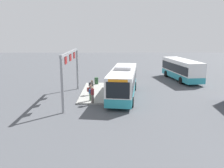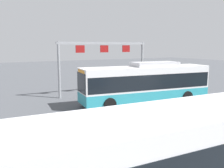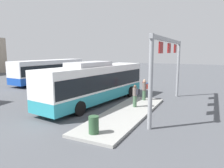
{
  "view_description": "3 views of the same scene",
  "coord_description": "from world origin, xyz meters",
  "px_view_note": "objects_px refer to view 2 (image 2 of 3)",
  "views": [
    {
      "loc": [
        26.24,
        -1.23,
        7.09
      ],
      "look_at": [
        1.88,
        -1.24,
        1.86
      ],
      "focal_mm": 38.59,
      "sensor_mm": 36.0,
      "label": 1
    },
    {
      "loc": [
        12.75,
        16.33,
        4.82
      ],
      "look_at": [
        2.36,
        -1.59,
        1.6
      ],
      "focal_mm": 39.77,
      "sensor_mm": 36.0,
      "label": 2
    },
    {
      "loc": [
        -14.62,
        -8.61,
        4.27
      ],
      "look_at": [
        2.52,
        -0.23,
        1.27
      ],
      "focal_mm": 33.31,
      "sensor_mm": 36.0,
      "label": 3
    }
  ],
  "objects_px": {
    "person_waiting_near": "(97,88)",
    "bus_background_right": "(195,152)",
    "person_waiting_mid": "(126,85)",
    "trash_bin": "(171,85)",
    "bus_main": "(146,82)",
    "person_boarding": "(104,87)"
  },
  "relations": [
    {
      "from": "bus_background_right",
      "to": "person_boarding",
      "type": "distance_m",
      "value": 16.0
    },
    {
      "from": "bus_background_right",
      "to": "person_waiting_near",
      "type": "relative_size",
      "value": 6.8
    },
    {
      "from": "bus_main",
      "to": "trash_bin",
      "type": "relative_size",
      "value": 12.63
    },
    {
      "from": "person_boarding",
      "to": "person_waiting_near",
      "type": "height_order",
      "value": "same"
    },
    {
      "from": "bus_background_right",
      "to": "person_waiting_mid",
      "type": "height_order",
      "value": "bus_background_right"
    },
    {
      "from": "person_waiting_mid",
      "to": "person_waiting_near",
      "type": "bearing_deg",
      "value": -71.28
    },
    {
      "from": "bus_main",
      "to": "person_waiting_mid",
      "type": "relative_size",
      "value": 6.81
    },
    {
      "from": "bus_main",
      "to": "trash_bin",
      "type": "xyz_separation_m",
      "value": [
        -6.03,
        -3.38,
        -1.2
      ]
    },
    {
      "from": "person_boarding",
      "to": "trash_bin",
      "type": "bearing_deg",
      "value": 70.16
    },
    {
      "from": "bus_background_right",
      "to": "person_waiting_near",
      "type": "distance_m",
      "value": 15.5
    },
    {
      "from": "person_boarding",
      "to": "trash_bin",
      "type": "relative_size",
      "value": 1.86
    },
    {
      "from": "person_waiting_near",
      "to": "bus_background_right",
      "type": "bearing_deg",
      "value": 0.73
    },
    {
      "from": "person_waiting_mid",
      "to": "person_boarding",
      "type": "bearing_deg",
      "value": -75.4
    },
    {
      "from": "bus_main",
      "to": "person_boarding",
      "type": "distance_m",
      "value": 4.17
    },
    {
      "from": "person_waiting_near",
      "to": "person_boarding",
      "type": "bearing_deg",
      "value": 123.55
    },
    {
      "from": "bus_main",
      "to": "bus_background_right",
      "type": "distance_m",
      "value": 13.74
    },
    {
      "from": "person_waiting_near",
      "to": "trash_bin",
      "type": "bearing_deg",
      "value": 107.68
    },
    {
      "from": "bus_background_right",
      "to": "person_waiting_mid",
      "type": "relative_size",
      "value": 6.8
    },
    {
      "from": "bus_background_right",
      "to": "person_waiting_near",
      "type": "xyz_separation_m",
      "value": [
        -4.25,
        -14.89,
        -0.73
      ]
    },
    {
      "from": "bus_main",
      "to": "person_boarding",
      "type": "xyz_separation_m",
      "value": [
        2.16,
        -3.48,
        -0.76
      ]
    },
    {
      "from": "person_waiting_near",
      "to": "person_waiting_mid",
      "type": "distance_m",
      "value": 3.33
    },
    {
      "from": "person_waiting_near",
      "to": "trash_bin",
      "type": "distance_m",
      "value": 9.05
    }
  ]
}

